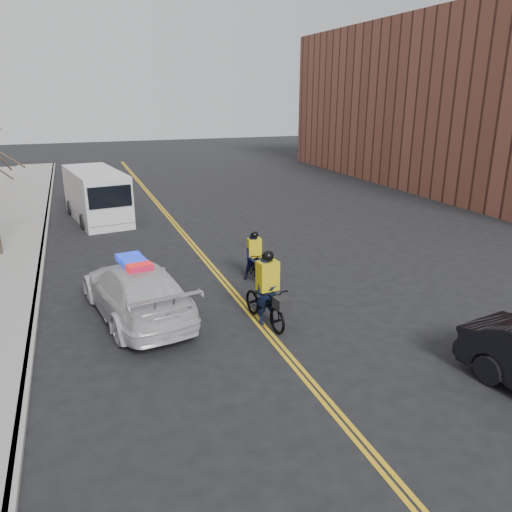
{
  "coord_description": "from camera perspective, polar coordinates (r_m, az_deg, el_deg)",
  "views": [
    {
      "loc": [
        -4.52,
        -11.19,
        6.21
      ],
      "look_at": [
        0.66,
        2.89,
        1.3
      ],
      "focal_mm": 35.0,
      "sensor_mm": 36.0,
      "label": 1
    }
  ],
  "objects": [
    {
      "name": "ground",
      "position": [
        13.57,
        1.64,
        -9.11
      ],
      "size": [
        120.0,
        120.0,
        0.0
      ],
      "primitive_type": "plane",
      "color": "black",
      "rests_on": "ground"
    },
    {
      "name": "center_line_left",
      "position": [
        20.65,
        -6.83,
        0.51
      ],
      "size": [
        0.1,
        60.0,
        0.01
      ],
      "primitive_type": "cube",
      "color": "gold",
      "rests_on": "ground"
    },
    {
      "name": "center_line_right",
      "position": [
        20.69,
        -6.4,
        0.56
      ],
      "size": [
        0.1,
        60.0,
        0.01
      ],
      "primitive_type": "cube",
      "color": "gold",
      "rests_on": "ground"
    },
    {
      "name": "curb",
      "position": [
        20.2,
        -23.37,
        -1.1
      ],
      "size": [
        0.2,
        60.0,
        0.15
      ],
      "primitive_type": "cube",
      "color": "gray",
      "rests_on": "ground"
    },
    {
      "name": "building_across",
      "position": [
        39.45,
        22.96,
        15.74
      ],
      "size": [
        12.0,
        30.0,
        11.0
      ],
      "primitive_type": "cube",
      "color": "brown",
      "rests_on": "ground"
    },
    {
      "name": "police_cruiser",
      "position": [
        14.82,
        -13.54,
        -3.82
      ],
      "size": [
        3.12,
        5.75,
        1.74
      ],
      "rotation": [
        0.0,
        0.0,
        3.31
      ],
      "color": "silver",
      "rests_on": "ground"
    },
    {
      "name": "cargo_van",
      "position": [
        26.69,
        -17.69,
        6.52
      ],
      "size": [
        3.09,
        6.27,
        2.52
      ],
      "rotation": [
        0.0,
        0.0,
        0.16
      ],
      "color": "silver",
      "rests_on": "ground"
    },
    {
      "name": "cyclist_near",
      "position": [
        13.99,
        1.35,
        -4.87
      ],
      "size": [
        1.05,
        2.27,
        2.15
      ],
      "rotation": [
        0.0,
        0.0,
        0.14
      ],
      "color": "black",
      "rests_on": "ground"
    },
    {
      "name": "cyclist_far",
      "position": [
        17.33,
        -0.18,
        -0.5
      ],
      "size": [
        0.81,
        1.73,
        1.72
      ],
      "rotation": [
        0.0,
        0.0,
        -0.07
      ],
      "color": "black",
      "rests_on": "ground"
    }
  ]
}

